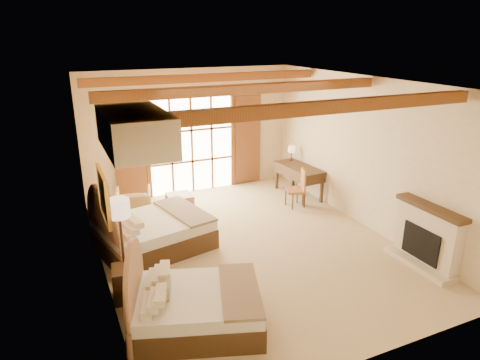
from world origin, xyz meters
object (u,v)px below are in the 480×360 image
bed_near (188,306)px  bed_far (146,231)px  nightstand (128,283)px  armchair (134,204)px  desk (299,180)px

bed_near → bed_far: (-0.02, 2.59, 0.04)m
bed_far → nightstand: bed_far is taller
nightstand → armchair: size_ratio=0.70×
bed_near → bed_far: size_ratio=0.95×
armchair → desk: (4.19, -0.24, 0.07)m
bed_far → armchair: bearing=74.9°
desk → bed_far: bearing=-167.0°
nightstand → desk: (4.89, 2.85, 0.15)m
desk → armchair: bearing=172.1°
nightstand → desk: desk is taller
bed_near → nightstand: 1.28m
armchair → desk: bearing=-170.8°
bed_near → armchair: size_ratio=2.85×
bed_far → desk: bed_far is taller
nightstand → armchair: 3.16m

